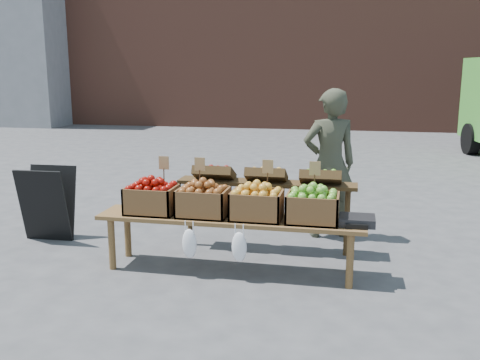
% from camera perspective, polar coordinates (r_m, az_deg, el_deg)
% --- Properties ---
extents(ground, '(80.00, 80.00, 0.00)m').
position_cam_1_polar(ground, '(5.66, 8.89, -9.43)').
color(ground, '#49494B').
extents(vendor, '(0.77, 0.64, 1.81)m').
position_cam_1_polar(vendor, '(6.55, 9.52, 1.70)').
color(vendor, '#373A2B').
rests_on(vendor, ground).
extents(chalkboard_sign, '(0.60, 0.35, 0.90)m').
position_cam_1_polar(chalkboard_sign, '(6.82, -19.84, -2.36)').
color(chalkboard_sign, black).
rests_on(chalkboard_sign, ground).
extents(back_table, '(2.10, 0.44, 1.04)m').
position_cam_1_polar(back_table, '(6.04, 2.81, -2.75)').
color(back_table, '#3E2B15').
rests_on(back_table, ground).
extents(display_bench, '(2.70, 0.56, 0.57)m').
position_cam_1_polar(display_bench, '(5.47, -1.08, -6.85)').
color(display_bench, brown).
rests_on(display_bench, ground).
extents(crate_golden_apples, '(0.50, 0.40, 0.28)m').
position_cam_1_polar(crate_golden_apples, '(5.59, -9.38, -2.08)').
color(crate_golden_apples, maroon).
rests_on(crate_golden_apples, display_bench).
extents(crate_russet_pears, '(0.50, 0.40, 0.28)m').
position_cam_1_polar(crate_russet_pears, '(5.42, -3.94, -2.38)').
color(crate_russet_pears, brown).
rests_on(crate_russet_pears, display_bench).
extents(crate_red_apples, '(0.50, 0.40, 0.28)m').
position_cam_1_polar(crate_red_apples, '(5.30, 1.81, -2.69)').
color(crate_red_apples, gold).
rests_on(crate_red_apples, display_bench).
extents(crate_green_apples, '(0.50, 0.40, 0.28)m').
position_cam_1_polar(crate_green_apples, '(5.23, 7.75, -2.97)').
color(crate_green_apples, '#609429').
rests_on(crate_green_apples, display_bench).
extents(weighing_scale, '(0.34, 0.30, 0.08)m').
position_cam_1_polar(weighing_scale, '(5.25, 12.36, -4.23)').
color(weighing_scale, black).
rests_on(weighing_scale, display_bench).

